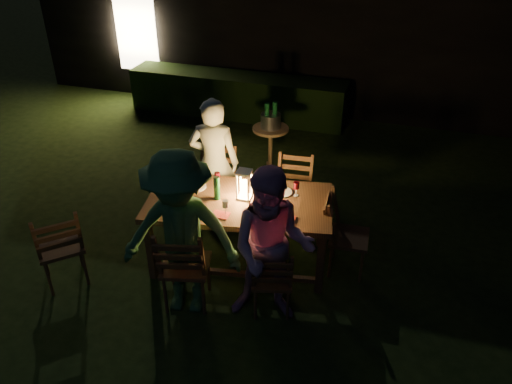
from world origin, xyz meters
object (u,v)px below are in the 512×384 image
(side_table, at_px, (271,133))
(person_opp_left, at_px, (181,236))
(chair_spare, at_px, (63,259))
(ice_bucket, at_px, (271,121))
(person_opp_right, at_px, (272,248))
(bottle_table, at_px, (217,188))
(chair_near_right, at_px, (272,290))
(chair_end, at_px, (346,248))
(chair_near_left, at_px, (187,279))
(chair_far_right, at_px, (292,207))
(lantern, at_px, (244,186))
(bottle_bucket_b, at_px, (275,117))
(person_house_side, at_px, (214,163))
(bottle_bucket_a, at_px, (267,118))
(dining_table, at_px, (239,207))

(side_table, bearing_deg, person_opp_left, -90.40)
(chair_spare, distance_m, ice_bucket, 3.55)
(person_opp_right, height_order, bottle_table, person_opp_right)
(chair_near_right, distance_m, person_opp_right, 0.59)
(chair_spare, bearing_deg, ice_bucket, 21.03)
(ice_bucket, bearing_deg, side_table, 63.43)
(chair_end, bearing_deg, chair_near_left, -58.30)
(chair_far_right, relative_size, person_opp_left, 0.55)
(chair_far_right, height_order, chair_end, same)
(person_opp_left, bearing_deg, lantern, 60.11)
(ice_bucket, bearing_deg, bottle_bucket_b, 38.66)
(chair_near_right, distance_m, person_house_side, 1.92)
(person_opp_left, xyz_separation_m, side_table, (0.02, 3.14, -0.27))
(ice_bucket, bearing_deg, lantern, -81.73)
(chair_spare, bearing_deg, person_opp_right, -39.12)
(person_house_side, distance_m, person_opp_left, 1.64)
(chair_end, bearing_deg, lantern, -85.40)
(chair_far_right, height_order, side_table, chair_far_right)
(person_opp_left, bearing_deg, chair_end, 26.10)
(chair_near_left, xyz_separation_m, person_opp_right, (0.89, 0.11, 0.53))
(chair_near_left, bearing_deg, chair_end, 20.87)
(side_table, bearing_deg, bottle_bucket_b, 38.66)
(chair_far_right, relative_size, chair_end, 1.00)
(chair_near_right, bearing_deg, chair_far_right, 81.05)
(chair_end, bearing_deg, person_opp_left, -56.99)
(chair_near_right, relative_size, chair_end, 0.90)
(chair_spare, height_order, bottle_table, bottle_table)
(bottle_bucket_a, bearing_deg, bottle_bucket_b, 38.66)
(ice_bucket, height_order, bottle_bucket_b, bottle_bucket_b)
(chair_near_right, xyz_separation_m, person_opp_right, (0.01, -0.05, 0.58))
(ice_bucket, bearing_deg, chair_far_right, -63.80)
(chair_end, height_order, bottle_table, bottle_table)
(chair_near_right, relative_size, lantern, 2.61)
(chair_near_left, bearing_deg, bottle_bucket_a, 76.47)
(person_opp_right, bearing_deg, ice_bucket, 96.15)
(chair_end, bearing_deg, chair_spare, -71.83)
(person_opp_left, bearing_deg, bottle_bucket_b, 78.70)
(bottle_table, relative_size, bottle_bucket_a, 0.88)
(person_house_side, distance_m, bottle_table, 0.85)
(person_opp_left, bearing_deg, person_house_side, 90.00)
(chair_end, bearing_deg, bottle_bucket_a, -145.50)
(dining_table, height_order, person_opp_right, person_opp_right)
(dining_table, distance_m, ice_bucket, 2.27)
(chair_far_right, bearing_deg, person_house_side, 2.44)
(chair_far_right, height_order, person_house_side, person_house_side)
(dining_table, distance_m, chair_near_left, 1.00)
(chair_near_left, relative_size, side_table, 1.47)
(bottle_bucket_a, bearing_deg, person_opp_right, -72.74)
(chair_spare, relative_size, person_opp_right, 0.61)
(chair_near_left, xyz_separation_m, chair_near_right, (0.89, 0.16, -0.05))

